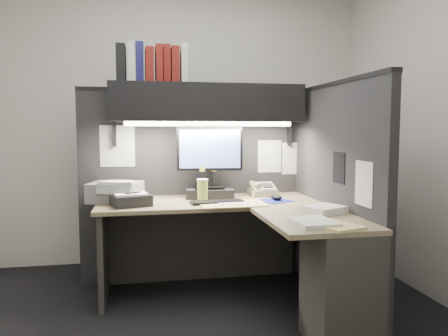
% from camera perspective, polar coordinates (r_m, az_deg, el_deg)
% --- Properties ---
extents(floor, '(3.50, 3.50, 0.00)m').
position_cam_1_polar(floor, '(3.09, -2.30, -19.51)').
color(floor, black).
rests_on(floor, ground).
extents(wall_back, '(3.50, 0.04, 2.70)m').
position_cam_1_polar(wall_back, '(4.30, -5.37, 5.89)').
color(wall_back, silver).
rests_on(wall_back, floor).
extents(wall_front, '(3.50, 0.04, 2.70)m').
position_cam_1_polar(wall_front, '(1.35, 7.16, 7.71)').
color(wall_front, silver).
rests_on(wall_front, floor).
extents(wall_right, '(0.04, 3.00, 2.70)m').
position_cam_1_polar(wall_right, '(3.53, 27.13, 5.54)').
color(wall_right, silver).
rests_on(wall_right, floor).
extents(partition_back, '(1.90, 0.06, 1.60)m').
position_cam_1_polar(partition_back, '(3.77, -4.01, -2.36)').
color(partition_back, black).
rests_on(partition_back, floor).
extents(partition_right, '(0.06, 1.50, 1.60)m').
position_cam_1_polar(partition_right, '(3.31, 14.21, -3.54)').
color(partition_right, black).
rests_on(partition_right, floor).
extents(desk, '(1.70, 1.53, 0.73)m').
position_cam_1_polar(desk, '(3.03, 5.83, -11.15)').
color(desk, '#7C6E4E').
rests_on(desk, floor).
extents(overhead_shelf, '(1.55, 0.34, 0.30)m').
position_cam_1_polar(overhead_shelf, '(3.58, -2.20, 8.48)').
color(overhead_shelf, black).
rests_on(overhead_shelf, partition_back).
extents(task_light_tube, '(1.32, 0.04, 0.04)m').
position_cam_1_polar(task_light_tube, '(3.44, -1.84, 5.78)').
color(task_light_tube, white).
rests_on(task_light_tube, overhead_shelf).
extents(monitor, '(0.53, 0.28, 0.58)m').
position_cam_1_polar(monitor, '(3.55, -1.89, -0.25)').
color(monitor, black).
rests_on(monitor, desk).
extents(keyboard, '(0.41, 0.16, 0.02)m').
position_cam_1_polar(keyboard, '(3.30, -0.93, -4.46)').
color(keyboard, black).
rests_on(keyboard, desk).
extents(mousepad, '(0.30, 0.29, 0.00)m').
position_cam_1_polar(mousepad, '(3.43, 6.66, -4.26)').
color(mousepad, navy).
rests_on(mousepad, desk).
extents(mouse, '(0.10, 0.13, 0.04)m').
position_cam_1_polar(mouse, '(3.45, 6.86, -3.84)').
color(mouse, black).
rests_on(mouse, mousepad).
extents(telephone, '(0.22, 0.23, 0.09)m').
position_cam_1_polar(telephone, '(3.69, 5.07, -2.95)').
color(telephone, '#B5AD8B').
rests_on(telephone, desk).
extents(coffee_cup, '(0.10, 0.10, 0.16)m').
position_cam_1_polar(coffee_cup, '(3.46, -2.83, -2.90)').
color(coffee_cup, '#C0BC4C').
rests_on(coffee_cup, desk).
extents(printer, '(0.44, 0.41, 0.15)m').
position_cam_1_polar(printer, '(3.49, -13.98, -3.04)').
color(printer, gray).
rests_on(printer, desk).
extents(notebook_stack, '(0.32, 0.29, 0.08)m').
position_cam_1_polar(notebook_stack, '(3.27, -12.07, -4.14)').
color(notebook_stack, black).
rests_on(notebook_stack, desk).
extents(open_folder, '(0.50, 0.34, 0.01)m').
position_cam_1_polar(open_folder, '(3.25, 1.13, -4.71)').
color(open_folder, '#D2C476').
rests_on(open_folder, desk).
extents(paper_stack_a, '(0.31, 0.29, 0.05)m').
position_cam_1_polar(paper_stack_a, '(3.00, 12.95, -5.30)').
color(paper_stack_a, white).
rests_on(paper_stack_a, desk).
extents(paper_stack_b, '(0.24, 0.29, 0.03)m').
position_cam_1_polar(paper_stack_b, '(2.63, 11.57, -6.97)').
color(paper_stack_b, white).
rests_on(paper_stack_b, desk).
extents(manila_stack, '(0.29, 0.33, 0.02)m').
position_cam_1_polar(manila_stack, '(2.59, 14.39, -7.32)').
color(manila_stack, '#D2C476').
rests_on(manila_stack, desk).
extents(binder_row, '(0.55, 0.25, 0.31)m').
position_cam_1_polar(binder_row, '(3.57, -9.37, 13.18)').
color(binder_row, black).
rests_on(binder_row, overhead_shelf).
extents(pinned_papers, '(1.76, 1.31, 0.51)m').
position_cam_1_polar(pinned_papers, '(3.46, 3.17, 1.20)').
color(pinned_papers, white).
rests_on(pinned_papers, partition_back).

